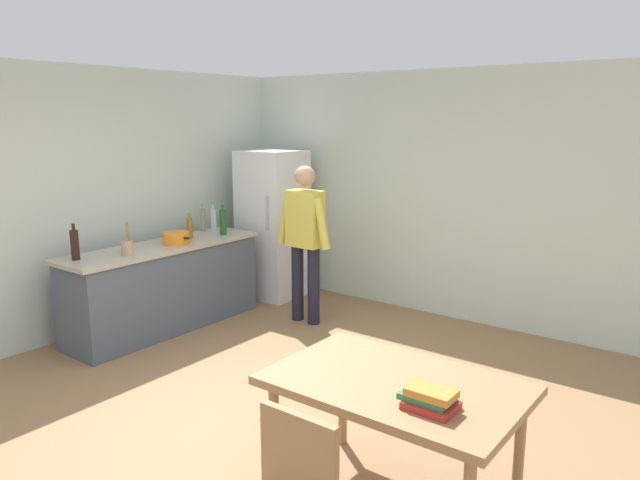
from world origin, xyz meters
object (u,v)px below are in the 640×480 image
(utensil_jar, at_px, (127,247))
(bottle_water_clear, at_px, (213,220))
(dining_table, at_px, (395,393))
(bottle_wine_dark, at_px, (75,244))
(cooking_pot, at_px, (176,238))
(book_stack, at_px, (430,399))
(bottle_wine_green, at_px, (223,222))
(bottle_vinegar_tall, at_px, (203,220))
(refrigerator, at_px, (273,224))
(person, at_px, (305,234))
(bottle_oil_amber, at_px, (190,228))

(utensil_jar, relative_size, bottle_water_clear, 1.07)
(dining_table, bearing_deg, bottle_wine_dark, 176.82)
(dining_table, height_order, bottle_water_clear, bottle_water_clear)
(cooking_pot, xyz_separation_m, bottle_wine_dark, (-0.17, -1.03, 0.09))
(dining_table, xyz_separation_m, book_stack, (0.30, -0.18, 0.13))
(book_stack, bearing_deg, bottle_wine_green, 150.40)
(bottle_vinegar_tall, xyz_separation_m, book_stack, (3.94, -2.05, -0.23))
(book_stack, bearing_deg, bottle_water_clear, 150.92)
(refrigerator, bearing_deg, dining_table, -39.29)
(person, distance_m, cooking_pot, 1.35)
(refrigerator, relative_size, bottle_wine_dark, 5.29)
(bottle_vinegar_tall, distance_m, bottle_wine_green, 0.34)
(bottle_water_clear, bearing_deg, bottle_oil_amber, -74.52)
(bottle_oil_amber, bearing_deg, refrigerator, 83.32)
(refrigerator, height_order, bottle_wine_green, refrigerator)
(utensil_jar, height_order, book_stack, utensil_jar)
(book_stack, bearing_deg, dining_table, 149.19)
(bottle_water_clear, bearing_deg, refrigerator, 69.63)
(dining_table, relative_size, book_stack, 4.97)
(bottle_wine_dark, bearing_deg, refrigerator, 85.33)
(cooking_pot, height_order, bottle_water_clear, bottle_water_clear)
(bottle_wine_green, bearing_deg, refrigerator, 90.40)
(dining_table, bearing_deg, person, 137.59)
(dining_table, height_order, bottle_wine_green, bottle_wine_green)
(bottle_water_clear, distance_m, book_stack, 4.43)
(bottle_oil_amber, xyz_separation_m, bottle_wine_green, (0.15, 0.36, 0.03))
(dining_table, bearing_deg, utensil_jar, 169.68)
(bottle_oil_amber, relative_size, bottle_wine_dark, 0.82)
(bottle_wine_green, height_order, book_stack, bottle_wine_green)
(dining_table, height_order, cooking_pot, cooking_pot)
(person, distance_m, utensil_jar, 1.81)
(bottle_wine_dark, height_order, book_stack, bottle_wine_dark)
(cooking_pot, height_order, book_stack, cooking_pot)
(bottle_oil_amber, bearing_deg, cooking_pot, -69.02)
(refrigerator, xyz_separation_m, bottle_vinegar_tall, (-0.34, -0.83, 0.14))
(dining_table, xyz_separation_m, cooking_pot, (-3.33, 1.23, 0.29))
(book_stack, bearing_deg, bottle_wine_dark, 174.39)
(cooking_pot, distance_m, book_stack, 3.90)
(person, xyz_separation_m, cooking_pot, (-0.98, -0.92, -0.02))
(bottle_vinegar_tall, bearing_deg, utensil_jar, -74.65)
(dining_table, height_order, bottle_oil_amber, bottle_oil_amber)
(bottle_wine_dark, bearing_deg, dining_table, -3.18)
(bottle_wine_green, bearing_deg, dining_table, -29.49)
(person, height_order, bottle_water_clear, person)
(person, distance_m, bottle_vinegar_tall, 1.32)
(utensil_jar, xyz_separation_m, bottle_wine_green, (-0.01, 1.26, 0.07))
(bottle_vinegar_tall, relative_size, book_stack, 1.14)
(bottle_oil_amber, height_order, bottle_wine_green, bottle_wine_green)
(person, bearing_deg, bottle_vinegar_tall, -167.95)
(bottle_wine_green, relative_size, bottle_water_clear, 1.13)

